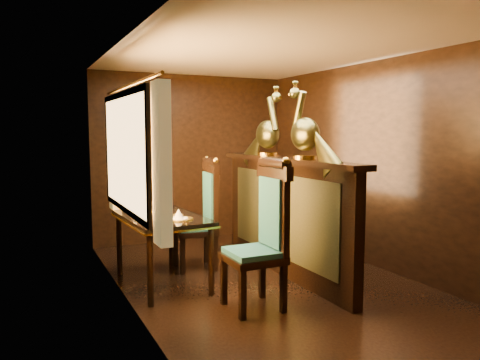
# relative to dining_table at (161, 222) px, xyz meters

# --- Properties ---
(ground) EXTENTS (5.00, 5.00, 0.00)m
(ground) POSITION_rel_dining_table_xyz_m (1.05, -0.58, -0.68)
(ground) COLOR black
(ground) RESTS_ON ground
(room_shell) EXTENTS (3.04, 5.04, 2.52)m
(room_shell) POSITION_rel_dining_table_xyz_m (0.97, -0.56, 0.90)
(room_shell) COLOR black
(room_shell) RESTS_ON ground
(partition) EXTENTS (0.26, 2.70, 1.36)m
(partition) POSITION_rel_dining_table_xyz_m (1.37, -0.28, 0.03)
(partition) COLOR black
(partition) RESTS_ON ground
(dining_table) EXTENTS (0.84, 1.32, 0.96)m
(dining_table) POSITION_rel_dining_table_xyz_m (0.00, 0.00, 0.00)
(dining_table) COLOR black
(dining_table) RESTS_ON ground
(chair_left) EXTENTS (0.51, 0.57, 1.43)m
(chair_left) POSITION_rel_dining_table_xyz_m (0.70, -1.05, 0.06)
(chair_left) COLOR black
(chair_left) RESTS_ON ground
(chair_right) EXTENTS (0.53, 0.56, 1.35)m
(chair_right) POSITION_rel_dining_table_xyz_m (0.66, 0.40, 0.02)
(chair_right) COLOR black
(chair_right) RESTS_ON ground
(peacock_left) EXTENTS (0.26, 0.71, 0.84)m
(peacock_left) POSITION_rel_dining_table_xyz_m (1.38, -0.68, 1.10)
(peacock_left) COLOR #174527
(peacock_left) RESTS_ON partition
(peacock_right) EXTENTS (0.26, 0.69, 0.82)m
(peacock_right) POSITION_rel_dining_table_xyz_m (1.38, 0.14, 1.08)
(peacock_right) COLOR #174527
(peacock_right) RESTS_ON partition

